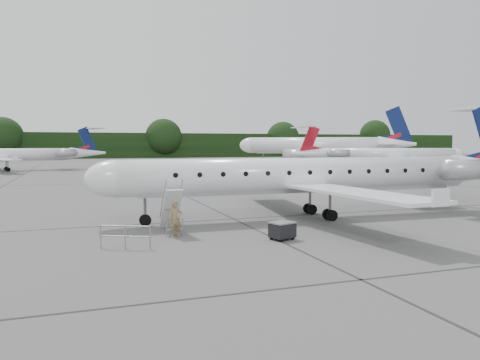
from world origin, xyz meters
name	(u,v)px	position (x,y,z in m)	size (l,w,h in m)	color
ground	(345,222)	(0.00, 0.00, 0.00)	(320.00, 320.00, 0.00)	slate
treeline	(124,145)	(0.00, 130.00, 4.00)	(260.00, 4.00, 8.00)	black
main_regional_jet	(305,158)	(-1.43, 2.34, 3.67)	(28.62, 20.60, 7.34)	white
airstair	(171,210)	(-10.05, 0.35, 1.15)	(0.85, 2.36, 2.30)	white
passenger	(176,219)	(-10.09, -0.98, 0.88)	(0.64, 0.42, 1.76)	olive
safety_railing	(125,238)	(-12.65, -2.76, 0.50)	(2.20, 0.08, 1.00)	gray
baggage_cart	(282,230)	(-5.45, -3.22, 0.46)	(1.05, 0.85, 0.91)	black
bg_narrowbody	(313,137)	(30.63, 61.22, 5.80)	(32.32, 23.27, 11.60)	white
bg_regional_right	(391,148)	(36.53, 44.05, 3.77)	(28.75, 20.70, 7.54)	white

